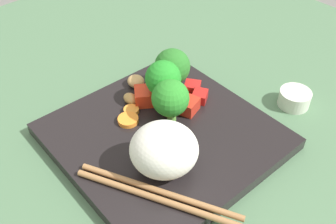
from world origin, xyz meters
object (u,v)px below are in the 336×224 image
(sauce_cup, at_px, (294,98))
(rice_mound, at_px, (164,150))
(broccoli_floret_1, at_px, (172,67))
(square_plate, at_px, (164,136))
(chopstick_pair, at_px, (158,195))
(carrot_slice_0, at_px, (131,110))

(sauce_cup, bearing_deg, rice_mound, -97.19)
(broccoli_floret_1, bearing_deg, square_plate, -50.72)
(chopstick_pair, relative_size, sauce_cup, 4.00)
(rice_mound, relative_size, chopstick_pair, 0.43)
(square_plate, xyz_separation_m, broccoli_floret_1, (-0.06, 0.07, 0.05))
(carrot_slice_0, bearing_deg, rice_mound, -18.54)
(square_plate, height_order, sauce_cup, sauce_cup)
(broccoli_floret_1, bearing_deg, rice_mound, -47.05)
(sauce_cup, bearing_deg, chopstick_pair, -91.01)
(carrot_slice_0, distance_m, chopstick_pair, 0.16)
(rice_mound, height_order, sauce_cup, rice_mound)
(broccoli_floret_1, distance_m, sauce_cup, 0.20)
(rice_mound, height_order, broccoli_floret_1, broccoli_floret_1)
(rice_mound, relative_size, carrot_slice_0, 3.72)
(rice_mound, bearing_deg, chopstick_pair, -53.08)
(carrot_slice_0, bearing_deg, broccoli_floret_1, 87.50)
(square_plate, bearing_deg, rice_mound, -41.89)
(chopstick_pair, bearing_deg, broccoli_floret_1, 106.45)
(chopstick_pair, distance_m, sauce_cup, 0.28)
(rice_mound, distance_m, broccoli_floret_1, 0.16)
(square_plate, bearing_deg, broccoli_floret_1, 129.28)
(rice_mound, relative_size, sauce_cup, 1.73)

